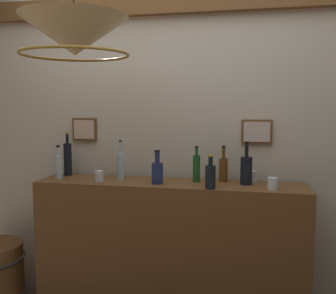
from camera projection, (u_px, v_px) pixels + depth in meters
The scene contains 14 objects.
panelled_rear_partition at pixel (177, 134), 2.87m from camera, with size 3.23×0.15×2.48m.
bar_shelf_unit at pixel (169, 252), 2.71m from camera, with size 1.86×0.37×0.99m, color brown.
liquor_bottle_vermouth at pixel (210, 176), 2.44m from camera, with size 0.07×0.07×0.22m.
liquor_bottle_whiskey at pixel (246, 170), 2.57m from camera, with size 0.08×0.08×0.29m.
liquor_bottle_amaro at pixel (121, 165), 2.75m from camera, with size 0.05×0.05×0.28m.
liquor_bottle_mezcal at pixel (68, 158), 2.91m from camera, with size 0.06×0.06×0.33m.
liquor_bottle_vodka at pixel (196, 168), 2.66m from camera, with size 0.05×0.05×0.25m.
liquor_bottle_port at pixel (223, 169), 2.67m from camera, with size 0.06×0.06×0.25m.
liquor_bottle_brandy at pixel (157, 172), 2.60m from camera, with size 0.08×0.08×0.23m.
liquor_bottle_scotch at pixel (59, 166), 2.78m from camera, with size 0.06×0.06×0.24m.
glass_tumbler_rocks at pixel (252, 176), 2.67m from camera, with size 0.07×0.07×0.08m.
glass_tumbler_highball at pixel (273, 184), 2.41m from camera, with size 0.07×0.07×0.08m.
glass_tumbler_shot at pixel (99, 176), 2.68m from camera, with size 0.06×0.06×0.08m.
pendant_lamp at pixel (75, 37), 2.03m from camera, with size 0.58×0.58×0.62m.
Camera 1 is at (0.52, -1.72, 1.52)m, focal length 41.28 mm.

